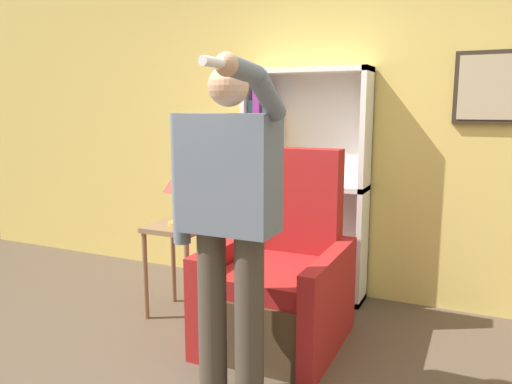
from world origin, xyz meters
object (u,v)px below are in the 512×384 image
person_standing (228,215)px  side_table (179,243)px  armchair (281,285)px  bookcase (290,188)px  table_lamp (178,185)px

person_standing → side_table: size_ratio=2.53×
side_table → armchair: bearing=-4.3°
armchair → side_table: armchair is taller
bookcase → armchair: bookcase is taller
armchair → table_lamp: armchair is taller
bookcase → table_lamp: bookcase is taller
person_standing → table_lamp: (-0.85, 0.84, -0.03)m
armchair → bookcase: bearing=107.3°
side_table → bookcase: bearing=54.2°
side_table → table_lamp: (-0.00, 0.00, 0.43)m
bookcase → table_lamp: bearing=-125.8°
bookcase → table_lamp: 0.97m
armchair → person_standing: (0.02, -0.77, 0.63)m
armchair → person_standing: 1.00m
bookcase → side_table: bearing=-125.8°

